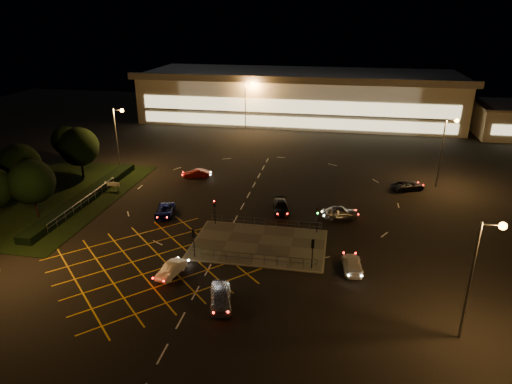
% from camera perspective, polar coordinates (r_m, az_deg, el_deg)
% --- Properties ---
extents(ground, '(180.00, 180.00, 0.00)m').
position_cam_1_polar(ground, '(51.95, -1.42, -5.40)').
color(ground, black).
rests_on(ground, ground).
extents(pedestrian_island, '(14.00, 9.00, 0.12)m').
position_cam_1_polar(pedestrian_island, '(49.84, 0.36, -6.56)').
color(pedestrian_island, '#4C4944').
rests_on(pedestrian_island, ground).
extents(grass_verge, '(18.00, 30.00, 0.08)m').
position_cam_1_polar(grass_verge, '(67.88, -24.08, -0.64)').
color(grass_verge, black).
rests_on(grass_verge, ground).
extents(hedge, '(2.00, 26.00, 1.00)m').
position_cam_1_polar(hedge, '(65.07, -20.49, -0.59)').
color(hedge, black).
rests_on(hedge, ground).
extents(supermarket, '(72.00, 26.50, 10.50)m').
position_cam_1_polar(supermarket, '(109.16, 5.46, 11.92)').
color(supermarket, beige).
rests_on(supermarket, ground).
extents(streetlight_se, '(1.78, 0.56, 10.03)m').
position_cam_1_polar(streetlight_se, '(37.13, 26.18, -8.15)').
color(streetlight_se, slate).
rests_on(streetlight_se, ground).
extents(streetlight_nw, '(1.78, 0.56, 10.03)m').
position_cam_1_polar(streetlight_nw, '(73.49, -16.84, 7.31)').
color(streetlight_nw, slate).
rests_on(streetlight_nw, ground).
extents(streetlight_ne, '(1.78, 0.56, 10.03)m').
position_cam_1_polar(streetlight_ne, '(68.98, 22.64, 5.66)').
color(streetlight_ne, slate).
rests_on(streetlight_ne, ground).
extents(streetlight_far_left, '(1.78, 0.56, 10.03)m').
position_cam_1_polar(streetlight_far_left, '(96.72, -1.10, 11.50)').
color(streetlight_far_left, slate).
rests_on(streetlight_far_left, ground).
extents(streetlight_far_right, '(1.78, 0.56, 10.03)m').
position_cam_1_polar(streetlight_far_right, '(98.91, 22.88, 10.07)').
color(streetlight_far_right, slate).
rests_on(streetlight_far_right, ground).
extents(signal_sw, '(0.28, 0.30, 3.15)m').
position_cam_1_polar(signal_sw, '(46.70, -7.81, -5.64)').
color(signal_sw, black).
rests_on(signal_sw, pedestrian_island).
extents(signal_se, '(0.28, 0.30, 3.15)m').
position_cam_1_polar(signal_se, '(44.65, 7.10, -6.96)').
color(signal_se, black).
rests_on(signal_se, pedestrian_island).
extents(signal_nw, '(0.28, 0.30, 3.15)m').
position_cam_1_polar(signal_nw, '(53.58, -5.19, -1.81)').
color(signal_nw, black).
rests_on(signal_nw, pedestrian_island).
extents(signal_ne, '(0.28, 0.30, 3.15)m').
position_cam_1_polar(signal_ne, '(51.81, 7.72, -2.78)').
color(signal_ne, black).
rests_on(signal_ne, pedestrian_island).
extents(tree_b, '(5.40, 5.40, 7.35)m').
position_cam_1_polar(tree_b, '(68.78, -27.42, 3.16)').
color(tree_b, black).
rests_on(tree_b, ground).
extents(tree_c, '(5.76, 5.76, 7.84)m').
position_cam_1_polar(tree_c, '(72.69, -21.23, 5.30)').
color(tree_c, black).
rests_on(tree_c, ground).
extents(tree_d, '(4.68, 4.68, 6.37)m').
position_cam_1_polar(tree_d, '(80.97, -22.64, 5.98)').
color(tree_d, black).
rests_on(tree_d, ground).
extents(tree_e, '(5.40, 5.40, 7.35)m').
position_cam_1_polar(tree_e, '(60.71, -26.24, 1.13)').
color(tree_e, black).
rests_on(tree_e, ground).
extents(car_near_silver, '(2.93, 4.84, 1.54)m').
position_cam_1_polar(car_near_silver, '(40.36, -4.45, -12.91)').
color(car_near_silver, silver).
rests_on(car_near_silver, ground).
extents(car_queue_white, '(2.16, 3.92, 1.23)m').
position_cam_1_polar(car_queue_white, '(45.02, -10.55, -9.50)').
color(car_queue_white, white).
rests_on(car_queue_white, ground).
extents(car_left_blue, '(2.99, 4.86, 1.26)m').
position_cam_1_polar(car_left_blue, '(57.64, -11.33, -2.30)').
color(car_left_blue, '#0D124F').
rests_on(car_left_blue, ground).
extents(car_far_dkgrey, '(2.85, 4.94, 1.35)m').
position_cam_1_polar(car_far_dkgrey, '(57.51, 3.13, -1.89)').
color(car_far_dkgrey, black).
rests_on(car_far_dkgrey, ground).
extents(car_right_silver, '(4.73, 2.81, 1.51)m').
position_cam_1_polar(car_right_silver, '(56.70, 10.48, -2.51)').
color(car_right_silver, '#A2A6A9').
rests_on(car_right_silver, ground).
extents(car_circ_red, '(4.05, 2.28, 1.26)m').
position_cam_1_polar(car_circ_red, '(69.93, -7.43, 2.28)').
color(car_circ_red, maroon).
rests_on(car_circ_red, ground).
extents(car_east_grey, '(5.22, 4.15, 1.32)m').
position_cam_1_polar(car_east_grey, '(68.03, 18.46, 0.77)').
color(car_east_grey, black).
rests_on(car_east_grey, ground).
extents(car_approach_white, '(2.31, 4.61, 1.29)m').
position_cam_1_polar(car_approach_white, '(46.04, 11.94, -8.81)').
color(car_approach_white, '#BABABA').
rests_on(car_approach_white, ground).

